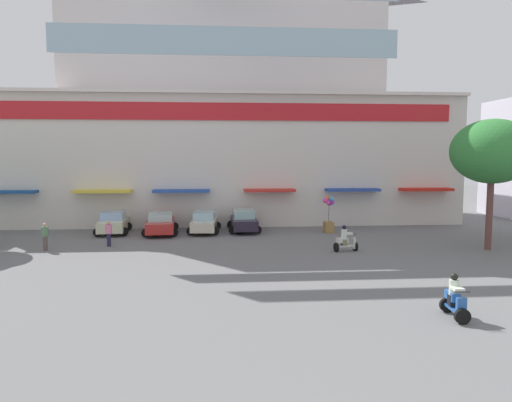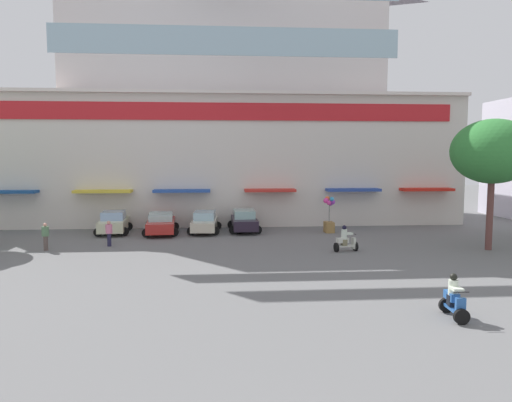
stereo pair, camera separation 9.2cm
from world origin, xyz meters
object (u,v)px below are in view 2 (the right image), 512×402
(parked_car_1, at_px, (161,223))
(scooter_rider_1, at_px, (346,241))
(parked_car_3, at_px, (244,221))
(scooter_rider_2, at_px, (454,300))
(parked_car_2, at_px, (205,222))
(balloon_vendor_cart, at_px, (329,216))
(plaza_tree_3, at_px, (493,152))
(parked_car_0, at_px, (114,222))
(pedestrian_1, at_px, (109,232))
(pedestrian_2, at_px, (45,235))

(parked_car_1, xyz_separation_m, scooter_rider_1, (11.19, -6.97, -0.14))
(parked_car_3, relative_size, scooter_rider_2, 2.82)
(parked_car_2, xyz_separation_m, balloon_vendor_cart, (8.77, -0.64, 0.41))
(scooter_rider_1, bearing_deg, plaza_tree_3, -1.03)
(parked_car_0, xyz_separation_m, parked_car_1, (3.33, -0.42, -0.03))
(pedestrian_1, bearing_deg, plaza_tree_3, -7.16)
(parked_car_3, relative_size, pedestrian_1, 2.77)
(pedestrian_1, height_order, pedestrian_2, pedestrian_2)
(balloon_vendor_cart, bearing_deg, parked_car_0, 177.29)
(scooter_rider_1, xyz_separation_m, pedestrian_1, (-13.77, 2.63, 0.25))
(parked_car_2, distance_m, parked_car_3, 2.82)
(scooter_rider_1, xyz_separation_m, scooter_rider_2, (0.71, -11.28, 0.02))
(parked_car_0, bearing_deg, pedestrian_2, -114.19)
(scooter_rider_1, bearing_deg, balloon_vendor_cart, 85.01)
(parked_car_0, distance_m, scooter_rider_1, 16.29)
(parked_car_1, relative_size, pedestrian_2, 2.83)
(scooter_rider_1, bearing_deg, parked_car_1, 148.08)
(balloon_vendor_cart, bearing_deg, parked_car_2, 175.84)
(parked_car_0, relative_size, parked_car_3, 0.93)
(parked_car_0, relative_size, parked_car_2, 0.96)
(parked_car_1, xyz_separation_m, balloon_vendor_cart, (11.77, -0.30, 0.42))
(plaza_tree_3, relative_size, scooter_rider_1, 4.98)
(parked_car_1, distance_m, scooter_rider_1, 13.19)
(scooter_rider_1, bearing_deg, scooter_rider_2, -86.42)
(parked_car_3, bearing_deg, pedestrian_1, -149.14)
(parked_car_0, distance_m, pedestrian_1, 4.81)
(scooter_rider_2, bearing_deg, parked_car_1, 123.10)
(parked_car_3, bearing_deg, scooter_rider_1, -54.86)
(parked_car_2, relative_size, pedestrian_2, 2.61)
(parked_car_1, bearing_deg, scooter_rider_1, -31.92)
(pedestrian_1, bearing_deg, balloon_vendor_cart, 15.72)
(plaza_tree_3, relative_size, parked_car_1, 1.67)
(parked_car_0, distance_m, balloon_vendor_cart, 15.12)
(parked_car_0, distance_m, scooter_rider_2, 24.09)
(plaza_tree_3, height_order, parked_car_1, plaza_tree_3)
(balloon_vendor_cart, bearing_deg, plaza_tree_3, -41.16)
(parked_car_0, xyz_separation_m, scooter_rider_1, (14.52, -7.39, -0.17))
(parked_car_2, bearing_deg, pedestrian_2, -147.36)
(plaza_tree_3, bearing_deg, parked_car_2, 155.76)
(parked_car_2, xyz_separation_m, pedestrian_2, (-8.94, -5.72, 0.14))
(parked_car_1, relative_size, pedestrian_1, 2.92)
(parked_car_1, height_order, pedestrian_2, pedestrian_2)
(parked_car_0, relative_size, balloon_vendor_cart, 1.54)
(scooter_rider_1, height_order, balloon_vendor_cart, balloon_vendor_cart)
(scooter_rider_2, xyz_separation_m, balloon_vendor_cart, (-0.12, 17.95, 0.54))
(parked_car_2, bearing_deg, scooter_rider_2, -64.44)
(parked_car_1, bearing_deg, parked_car_3, 6.66)
(balloon_vendor_cart, bearing_deg, pedestrian_1, -164.28)
(parked_car_1, bearing_deg, pedestrian_2, -137.77)
(parked_car_1, distance_m, parked_car_2, 3.03)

